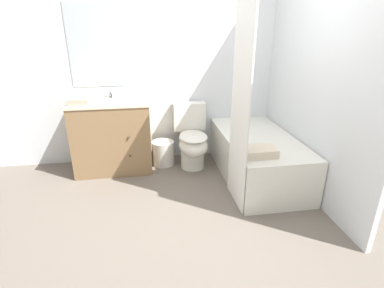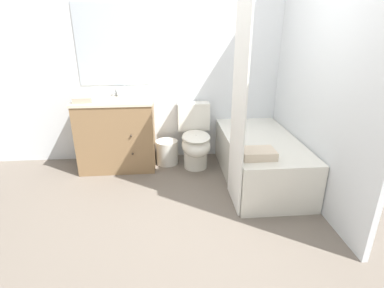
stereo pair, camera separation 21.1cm
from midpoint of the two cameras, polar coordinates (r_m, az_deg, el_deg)
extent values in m
plane|color=#6B6056|center=(2.73, 2.21, -16.07)|extent=(14.00, 14.00, 0.00)
cube|color=silver|center=(3.82, -0.68, 15.45)|extent=(8.00, 0.05, 2.50)
cube|color=#B2BCC6|center=(3.79, -13.33, 17.86)|extent=(0.85, 0.01, 0.93)
cube|color=silver|center=(3.36, 23.36, 12.85)|extent=(0.05, 2.62, 2.50)
cube|color=olive|center=(3.75, -12.48, 1.68)|extent=(0.89, 0.53, 0.83)
cube|color=beige|center=(3.63, -13.03, 8.09)|extent=(0.91, 0.55, 0.03)
cylinder|color=silver|center=(3.63, -12.98, 7.48)|extent=(0.31, 0.31, 0.10)
sphere|color=#382D23|center=(3.44, -9.80, 1.53)|extent=(0.02, 0.02, 0.02)
sphere|color=#382D23|center=(3.52, -9.57, -1.89)|extent=(0.02, 0.02, 0.02)
cylinder|color=silver|center=(3.81, -12.71, 9.30)|extent=(0.04, 0.04, 0.04)
cylinder|color=silver|center=(3.75, -12.87, 10.09)|extent=(0.02, 0.11, 0.09)
cylinder|color=silver|center=(3.81, -13.54, 9.29)|extent=(0.03, 0.03, 0.04)
cylinder|color=silver|center=(3.80, -11.88, 9.38)|extent=(0.03, 0.03, 0.04)
cylinder|color=silver|center=(3.75, 2.29, -2.81)|extent=(0.29, 0.29, 0.23)
ellipsoid|color=silver|center=(3.61, 2.45, -0.25)|extent=(0.34, 0.49, 0.26)
torus|color=silver|center=(3.57, 2.48, 1.15)|extent=(0.35, 0.35, 0.04)
cube|color=silver|center=(3.83, 1.88, 5.34)|extent=(0.40, 0.18, 0.35)
ellipsoid|color=silver|center=(3.57, 2.48, 1.48)|extent=(0.33, 0.46, 0.02)
cube|color=silver|center=(3.52, 14.44, -2.78)|extent=(0.77, 1.50, 0.50)
cube|color=#A5A7A2|center=(3.43, 14.82, 0.94)|extent=(0.65, 1.38, 0.01)
cube|color=white|center=(2.73, 11.14, 7.60)|extent=(0.02, 0.50, 2.04)
cylinder|color=silver|center=(3.84, -3.22, -1.56)|extent=(0.28, 0.28, 0.30)
cube|color=white|center=(3.75, -11.24, 9.66)|extent=(0.14, 0.12, 0.10)
ellipsoid|color=white|center=(3.73, -11.30, 10.56)|extent=(0.06, 0.03, 0.03)
cube|color=tan|center=(3.56, -18.34, 8.04)|extent=(0.21, 0.16, 0.06)
cube|color=beige|center=(2.92, 14.52, -1.80)|extent=(0.32, 0.23, 0.08)
camera|label=1|loc=(0.11, -88.06, 0.78)|focal=28.00mm
camera|label=2|loc=(0.11, 91.94, -0.78)|focal=28.00mm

